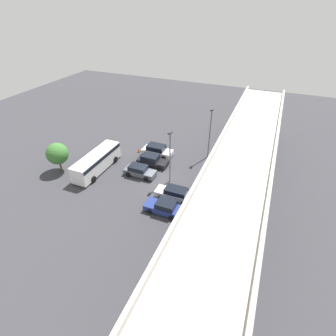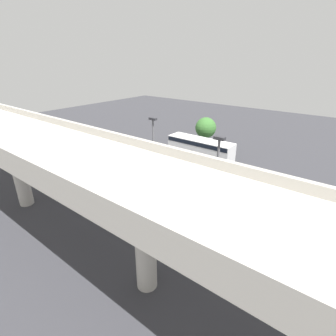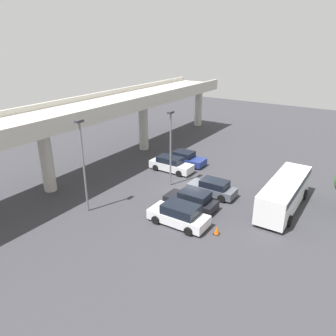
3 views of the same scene
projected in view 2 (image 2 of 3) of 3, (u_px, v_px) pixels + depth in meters
ground_plane at (168, 183)px, 27.54m from camera, size 94.44×94.44×0.00m
highway_overpass at (61, 157)px, 17.02m from camera, size 45.24×6.22×7.58m
parked_car_0 at (229, 184)px, 25.45m from camera, size 2.22×4.71×1.69m
parked_car_1 at (201, 179)px, 26.77m from camera, size 2.15×4.49×1.56m
parked_car_2 at (179, 170)px, 28.85m from camera, size 2.02×4.41×1.50m
parked_car_3 at (118, 183)px, 25.88m from camera, size 1.97×4.79×1.58m
parked_car_4 at (104, 175)px, 27.61m from camera, size 2.11×4.37×1.49m
shuttle_bus at (200, 147)px, 33.53m from camera, size 8.75×2.64×2.57m
lamp_post_near_aisle at (154, 150)px, 24.10m from camera, size 0.70×0.35×7.31m
lamp_post_mid_lot at (216, 183)px, 17.24m from camera, size 0.70×0.35×7.76m
tree_front_left at (206, 128)px, 37.70m from camera, size 2.99×2.99×4.25m
traffic_cone at (239, 177)px, 28.02m from camera, size 0.44×0.44×0.70m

